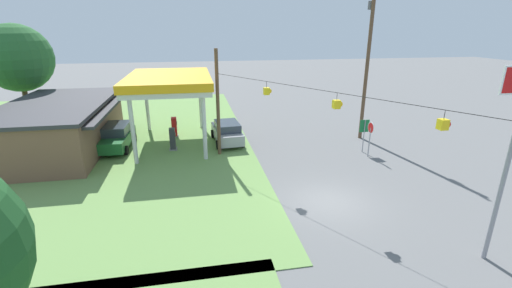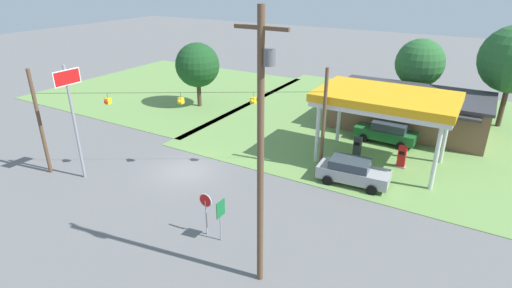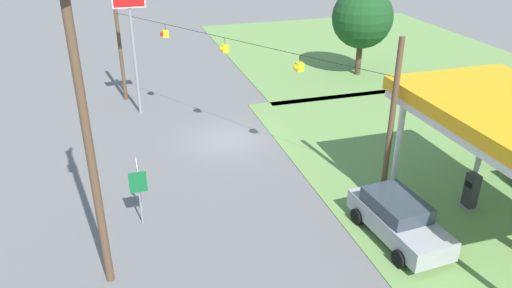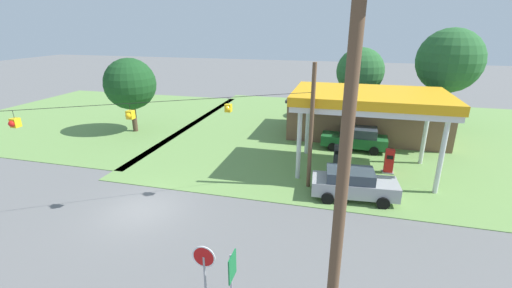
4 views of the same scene
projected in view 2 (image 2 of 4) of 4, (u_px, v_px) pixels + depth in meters
name	position (u px, v px, depth m)	size (l,w,h in m)	color
ground_plane	(186.00, 171.00, 28.27)	(160.00, 160.00, 0.00)	slate
grass_verge_station_corner	(425.00, 132.00, 35.11)	(36.00, 28.00, 0.04)	#6B934C
grass_verge_opposite_corner	(169.00, 88.00, 48.38)	(24.00, 24.00, 0.04)	#6B934C
gas_station_canopy	(386.00, 100.00, 27.65)	(9.37, 5.97, 5.30)	silver
gas_station_store	(409.00, 110.00, 35.18)	(12.97, 7.46, 3.44)	brown
fuel_pump_near	(357.00, 148.00, 29.99)	(0.71, 0.56, 1.65)	gray
fuel_pump_far	(402.00, 157.00, 28.47)	(0.71, 0.56, 1.65)	gray
car_at_pumps_front	(352.00, 171.00, 26.25)	(4.75, 2.36, 1.70)	#9E9EA3
car_at_pumps_rear	(387.00, 132.00, 32.64)	(4.95, 2.26, 1.79)	#1E602D
stop_sign_roadside	(206.00, 205.00, 20.71)	(0.80, 0.08, 2.50)	#99999E
stop_sign_overhead	(71.00, 103.00, 25.30)	(0.22, 1.87, 7.75)	gray
route_sign	(221.00, 213.00, 20.26)	(0.10, 0.70, 2.40)	gray
utility_pole_main	(261.00, 147.00, 15.72)	(2.20, 0.44, 11.96)	brown
signal_span_gantry	(182.00, 118.00, 26.69)	(16.46, 10.24, 7.34)	brown
tree_behind_station	(420.00, 63.00, 38.86)	(4.68, 4.68, 7.13)	#4C3828
tree_west_verge	(197.00, 65.00, 40.21)	(4.45, 4.45, 6.55)	#4C3828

